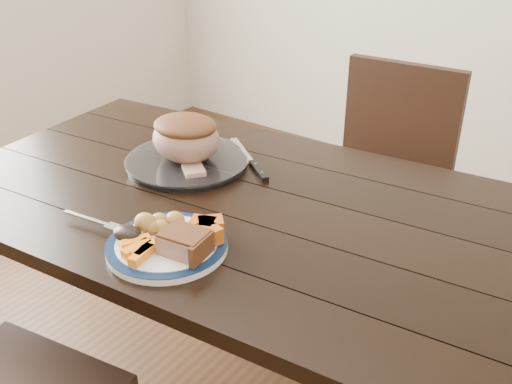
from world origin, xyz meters
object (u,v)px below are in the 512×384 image
Objects in this scene: dinner_plate at (167,246)px; fork at (97,222)px; dining_table at (236,228)px; roast_joint at (186,139)px; pork_slice at (185,243)px; carving_knife at (254,165)px; chair_far at (384,181)px; serving_platter at (187,163)px.

fork reaches higher than dinner_plate.
dining_table is 6.23× the size of dinner_plate.
pork_slice is at bearing -48.15° from roast_joint.
fork is 0.66× the size of carving_knife.
pork_slice reaches higher than fork.
fork is (-0.26, -1.05, 0.25)m from chair_far.
chair_far is 9.38× the size of pork_slice.
roast_joint is at bearing 163.04° from dining_table.
carving_knife is (-0.17, -0.56, 0.23)m from chair_far.
chair_far is 0.78m from serving_platter.
fork is at bearing 72.42° from chair_far.
fork is at bearing -80.04° from serving_platter.
chair_far reaches higher than carving_knife.
dining_table is 0.21m from carving_knife.
fork is (0.07, -0.39, 0.01)m from serving_platter.
dining_table is 6.20× the size of carving_knife.
carving_knife is (-0.09, 0.45, -0.00)m from dinner_plate.
dinner_plate is at bearing 2.76° from fork.
dinner_plate is 0.44m from serving_platter.
fork is at bearing -173.00° from pork_slice.
roast_joint is at bearing 92.07° from fork.
fork is 0.50m from carving_knife.
pork_slice is at bearing -73.37° from dining_table.
chair_far reaches higher than roast_joint.
carving_knife reaches higher than dining_table.
roast_joint is 0.21m from carving_knife.
fork is at bearing -169.35° from dinner_plate.
chair_far reaches higher than pork_slice.
chair_far is 0.81m from roast_joint.
serving_platter reaches higher than carving_knife.
chair_far is at bearing 109.21° from carving_knife.
dinner_plate is 1.52× the size of fork.
roast_joint is (-0.07, 0.39, 0.06)m from fork.
dining_table is 0.30m from roast_joint.
dinner_plate is 2.73× the size of pork_slice.
roast_joint is (-0.23, 0.07, 0.17)m from dining_table.
roast_joint reaches higher than carving_knife.
pork_slice is at bearing -4.76° from dinner_plate.
fork is at bearing -117.75° from dining_table.
carving_knife is at bearing 70.91° from fork.
dinner_plate is at bearing -42.69° from carving_knife.
pork_slice is 0.56× the size of fork.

